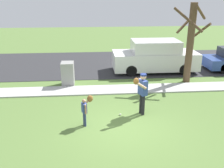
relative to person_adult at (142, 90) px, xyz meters
The scene contains 9 objects.
ground_plane 2.91m from the person_adult, 106.38° to the left, with size 48.00×48.00×0.00m, color #567538.
sidewalk_strip 2.99m from the person_adult, 105.81° to the left, with size 36.00×1.20×0.06m, color #B2B2AD.
road_surface 7.81m from the person_adult, 95.68° to the left, with size 36.00×6.80×0.02m, color #2D2D30.
person_adult is the anchor object (origin of this frame).
person_child 2.28m from the person_adult, 162.49° to the right, with size 0.45×0.52×1.09m.
baseball 1.31m from the person_adult, behind, with size 0.07×0.07×0.07m, color white.
utility_cabinet 4.82m from the person_adult, 130.84° to the left, with size 0.62×0.70×1.21m, color gray.
street_tree_near 4.93m from the person_adult, 48.65° to the left, with size 1.84×1.88×4.10m.
parked_van_white 5.94m from the person_adult, 71.45° to the left, with size 5.00×1.95×1.88m.
Camera 1 is at (-1.12, -8.03, 4.58)m, focal length 40.64 mm.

